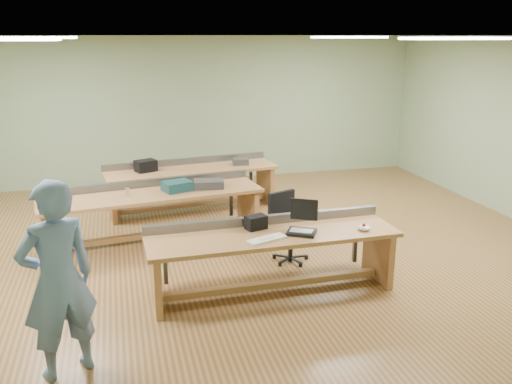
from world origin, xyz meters
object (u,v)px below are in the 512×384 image
workbench_mid (152,204)px  laptop_base (302,232)px  workbench_front (272,248)px  camera_bag (256,222)px  workbench_back (191,178)px  drinks_can (127,192)px  parts_bin_teal (177,186)px  mug (172,189)px  task_chair (288,236)px  parts_bin_grey (209,184)px  person (58,281)px

workbench_mid → laptop_base: 2.73m
workbench_front → camera_bag: size_ratio=12.21×
workbench_mid → workbench_back: (0.79, 1.38, -0.01)m
laptop_base → drinks_can: 2.87m
parts_bin_teal → mug: parts_bin_teal is taller
laptop_base → parts_bin_teal: bearing=148.7°
workbench_front → task_chair: bearing=59.4°
workbench_back → parts_bin_teal: size_ratio=7.51×
workbench_mid → parts_bin_grey: size_ratio=7.56×
workbench_back → task_chair: size_ratio=3.24×
laptop_base → parts_bin_grey: size_ratio=0.75×
task_chair → drinks_can: 2.44m
mug → drinks_can: 0.65m
person → task_chair: (2.78, 1.97, -0.58)m
workbench_mid → laptop_base: (1.59, -2.21, 0.20)m
workbench_front → drinks_can: size_ratio=24.65×
workbench_front → parts_bin_teal: parts_bin_teal is taller
camera_bag → parts_bin_grey: (-0.24, 1.96, -0.02)m
person → mug: (1.34, 3.17, -0.13)m
person → laptop_base: person is taller
task_chair → workbench_back: bearing=88.7°
drinks_can → mug: bearing=4.3°
laptop_base → parts_bin_teal: (-1.21, 2.21, 0.05)m
task_chair → parts_bin_grey: (-0.87, 1.30, 0.46)m
mug → laptop_base: bearing=-59.1°
parts_bin_teal → parts_bin_grey: size_ratio=0.93×
camera_bag → drinks_can: (-1.46, 1.82, -0.02)m
workbench_mid → workbench_front: bearing=-66.7°
parts_bin_teal → workbench_back: bearing=73.7°
laptop_base → drinks_can: size_ratio=2.70×
workbench_mid → task_chair: size_ratio=3.52×
workbench_mid → person: size_ratio=1.80×
camera_bag → task_chair: size_ratio=0.26×
parts_bin_grey → task_chair: bearing=-56.2°
camera_bag → parts_bin_teal: camera_bag is taller
workbench_mid → workbench_back: same height
task_chair → camera_bag: bearing=-155.0°
task_chair → mug: task_chair is taller
workbench_back → parts_bin_teal: (-0.40, -1.38, 0.26)m
laptop_base → parts_bin_grey: 2.36m
drinks_can → workbench_back: bearing=52.5°
task_chair → parts_bin_teal: size_ratio=2.32×
laptop_base → camera_bag: camera_bag is taller
workbench_mid → task_chair: 2.16m
mug → parts_bin_teal: bearing=33.3°
camera_bag → parts_bin_grey: 1.97m
workbench_back → mug: (-0.49, -1.44, 0.24)m
parts_bin_grey → drinks_can: (-1.23, -0.14, 0.00)m
workbench_mid → mug: bearing=-18.1°
person → parts_bin_grey: bearing=-145.2°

